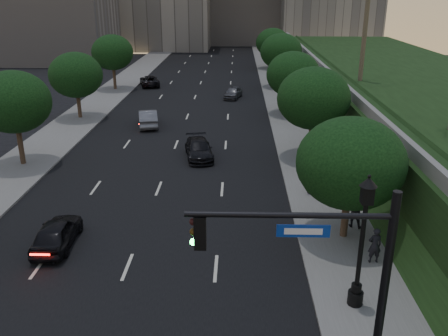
{
  "coord_description": "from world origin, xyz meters",
  "views": [
    {
      "loc": [
        4.88,
        -13.27,
        11.75
      ],
      "look_at": [
        4.28,
        8.29,
        3.6
      ],
      "focal_mm": 38.0,
      "sensor_mm": 36.0,
      "label": 1
    }
  ],
  "objects_px": {
    "sedan_near_right": "(199,149)",
    "sedan_far_right": "(233,92)",
    "traffic_signal_mast": "(342,301)",
    "street_lamp": "(361,248)",
    "sedan_mid_left": "(148,118)",
    "pedestrian_a": "(375,245)",
    "sedan_far_left": "(150,81)",
    "pedestrian_c": "(312,179)",
    "pedestrian_b": "(355,210)",
    "sedan_near_left": "(57,233)"
  },
  "relations": [
    {
      "from": "street_lamp",
      "to": "sedan_far_left",
      "type": "relative_size",
      "value": 1.16
    },
    {
      "from": "sedan_far_left",
      "to": "pedestrian_a",
      "type": "height_order",
      "value": "pedestrian_a"
    },
    {
      "from": "street_lamp",
      "to": "pedestrian_b",
      "type": "xyz_separation_m",
      "value": [
        1.44,
        6.57,
        -1.54
      ]
    },
    {
      "from": "sedan_far_left",
      "to": "pedestrian_c",
      "type": "bearing_deg",
      "value": 99.6
    },
    {
      "from": "pedestrian_c",
      "to": "sedan_mid_left",
      "type": "bearing_deg",
      "value": -65.77
    },
    {
      "from": "sedan_near_right",
      "to": "pedestrian_c",
      "type": "height_order",
      "value": "pedestrian_c"
    },
    {
      "from": "traffic_signal_mast",
      "to": "pedestrian_c",
      "type": "xyz_separation_m",
      "value": [
        1.6,
        15.45,
        -2.61
      ]
    },
    {
      "from": "sedan_far_right",
      "to": "pedestrian_c",
      "type": "relative_size",
      "value": 2.12
    },
    {
      "from": "traffic_signal_mast",
      "to": "sedan_far_left",
      "type": "distance_m",
      "value": 51.99
    },
    {
      "from": "traffic_signal_mast",
      "to": "street_lamp",
      "type": "height_order",
      "value": "traffic_signal_mast"
    },
    {
      "from": "sedan_far_left",
      "to": "pedestrian_b",
      "type": "relative_size",
      "value": 2.55
    },
    {
      "from": "traffic_signal_mast",
      "to": "sedan_near_left",
      "type": "xyz_separation_m",
      "value": [
        -11.64,
        9.09,
        -2.97
      ]
    },
    {
      "from": "pedestrian_a",
      "to": "sedan_near_left",
      "type": "bearing_deg",
      "value": -11.35
    },
    {
      "from": "sedan_mid_left",
      "to": "sedan_far_left",
      "type": "bearing_deg",
      "value": -92.44
    },
    {
      "from": "sedan_near_left",
      "to": "sedan_far_left",
      "type": "height_order",
      "value": "sedan_near_left"
    },
    {
      "from": "sedan_far_left",
      "to": "pedestrian_c",
      "type": "distance_m",
      "value": 37.94
    },
    {
      "from": "sedan_far_left",
      "to": "pedestrian_c",
      "type": "xyz_separation_m",
      "value": [
        15.9,
        -34.45,
        0.39
      ]
    },
    {
      "from": "pedestrian_c",
      "to": "traffic_signal_mast",
      "type": "bearing_deg",
      "value": 68.74
    },
    {
      "from": "traffic_signal_mast",
      "to": "pedestrian_c",
      "type": "distance_m",
      "value": 15.75
    },
    {
      "from": "street_lamp",
      "to": "sedan_near_left",
      "type": "distance_m",
      "value": 14.23
    },
    {
      "from": "sedan_near_left",
      "to": "sedan_far_left",
      "type": "xyz_separation_m",
      "value": [
        -2.66,
        40.81,
        -0.03
      ]
    },
    {
      "from": "street_lamp",
      "to": "sedan_far_right",
      "type": "distance_m",
      "value": 38.57
    },
    {
      "from": "sedan_far_right",
      "to": "pedestrian_a",
      "type": "distance_m",
      "value": 35.7
    },
    {
      "from": "sedan_near_left",
      "to": "sedan_mid_left",
      "type": "relative_size",
      "value": 0.89
    },
    {
      "from": "sedan_near_left",
      "to": "sedan_far_left",
      "type": "bearing_deg",
      "value": -88.76
    },
    {
      "from": "sedan_far_right",
      "to": "pedestrian_b",
      "type": "bearing_deg",
      "value": -64.3
    },
    {
      "from": "sedan_near_right",
      "to": "sedan_far_right",
      "type": "xyz_separation_m",
      "value": [
        2.33,
        20.66,
        -0.01
      ]
    },
    {
      "from": "sedan_far_right",
      "to": "pedestrian_a",
      "type": "height_order",
      "value": "pedestrian_a"
    },
    {
      "from": "street_lamp",
      "to": "sedan_near_right",
      "type": "relative_size",
      "value": 1.23
    },
    {
      "from": "sedan_far_right",
      "to": "pedestrian_c",
      "type": "bearing_deg",
      "value": -65.74
    },
    {
      "from": "sedan_far_left",
      "to": "pedestrian_a",
      "type": "xyz_separation_m",
      "value": [
        17.58,
        -42.11,
        0.33
      ]
    },
    {
      "from": "sedan_mid_left",
      "to": "pedestrian_b",
      "type": "distance_m",
      "value": 24.19
    },
    {
      "from": "sedan_mid_left",
      "to": "pedestrian_a",
      "type": "relative_size",
      "value": 2.73
    },
    {
      "from": "street_lamp",
      "to": "pedestrian_c",
      "type": "height_order",
      "value": "street_lamp"
    },
    {
      "from": "sedan_near_left",
      "to": "street_lamp",
      "type": "bearing_deg",
      "value": 159.28
    },
    {
      "from": "sedan_mid_left",
      "to": "pedestrian_a",
      "type": "distance_m",
      "value": 27.1
    },
    {
      "from": "pedestrian_c",
      "to": "pedestrian_a",
      "type": "bearing_deg",
      "value": 86.97
    },
    {
      "from": "sedan_near_left",
      "to": "sedan_far_left",
      "type": "distance_m",
      "value": 40.89
    },
    {
      "from": "sedan_near_right",
      "to": "pedestrian_a",
      "type": "height_order",
      "value": "pedestrian_a"
    },
    {
      "from": "sedan_near_left",
      "to": "pedestrian_c",
      "type": "bearing_deg",
      "value": -156.83
    },
    {
      "from": "sedan_far_left",
      "to": "pedestrian_c",
      "type": "height_order",
      "value": "pedestrian_c"
    },
    {
      "from": "street_lamp",
      "to": "pedestrian_c",
      "type": "relative_size",
      "value": 3.08
    },
    {
      "from": "pedestrian_c",
      "to": "pedestrian_b",
      "type": "bearing_deg",
      "value": 95.38
    },
    {
      "from": "traffic_signal_mast",
      "to": "sedan_far_left",
      "type": "relative_size",
      "value": 1.45
    },
    {
      "from": "pedestrian_c",
      "to": "street_lamp",
      "type": "bearing_deg",
      "value": 75.43
    },
    {
      "from": "sedan_near_left",
      "to": "pedestrian_b",
      "type": "xyz_separation_m",
      "value": [
        14.83,
        2.16,
        0.4
      ]
    },
    {
      "from": "sedan_far_left",
      "to": "sedan_near_right",
      "type": "bearing_deg",
      "value": 91.95
    },
    {
      "from": "sedan_mid_left",
      "to": "sedan_far_right",
      "type": "height_order",
      "value": "sedan_mid_left"
    },
    {
      "from": "sedan_far_right",
      "to": "street_lamp",
      "type": "bearing_deg",
      "value": -68.41
    },
    {
      "from": "sedan_mid_left",
      "to": "sedan_far_right",
      "type": "xyz_separation_m",
      "value": [
        7.65,
        12.07,
        -0.1
      ]
    }
  ]
}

